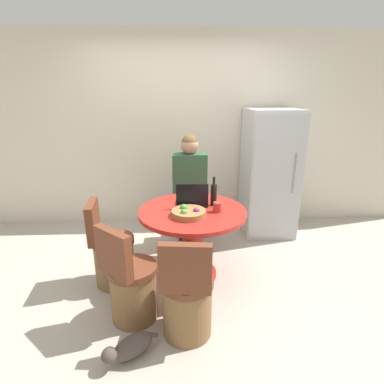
# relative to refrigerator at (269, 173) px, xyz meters

# --- Properties ---
(ground_plane) EXTENTS (12.00, 12.00, 0.00)m
(ground_plane) POSITION_rel_refrigerator_xyz_m (-1.14, -1.17, -0.81)
(ground_plane) COLOR #B2A899
(wall_back) EXTENTS (7.00, 0.06, 2.60)m
(wall_back) POSITION_rel_refrigerator_xyz_m (-1.14, 0.40, 0.49)
(wall_back) COLOR beige
(wall_back) RESTS_ON ground_plane
(refrigerator) EXTENTS (0.65, 0.72, 1.63)m
(refrigerator) POSITION_rel_refrigerator_xyz_m (0.00, 0.00, 0.00)
(refrigerator) COLOR silver
(refrigerator) RESTS_ON ground_plane
(dining_table) EXTENTS (1.05, 1.05, 0.73)m
(dining_table) POSITION_rel_refrigerator_xyz_m (-1.06, -1.06, -0.31)
(dining_table) COLOR #B2261E
(dining_table) RESTS_ON ground_plane
(chair_left_side) EXTENTS (0.42, 0.40, 0.87)m
(chair_left_side) POSITION_rel_refrigerator_xyz_m (-1.85, -1.15, -0.52)
(chair_left_side) COLOR brown
(chair_left_side) RESTS_ON ground_plane
(chair_near_left_corner) EXTENTS (0.47, 0.47, 0.87)m
(chair_near_left_corner) POSITION_rel_refrigerator_xyz_m (-1.58, -1.66, -0.52)
(chair_near_left_corner) COLOR brown
(chair_near_left_corner) RESTS_ON ground_plane
(chair_near_camera) EXTENTS (0.40, 0.42, 0.87)m
(chair_near_camera) POSITION_rel_refrigerator_xyz_m (-1.13, -1.85, -0.52)
(chair_near_camera) COLOR brown
(chair_near_camera) RESTS_ON ground_plane
(person_seated) EXTENTS (0.40, 0.37, 1.37)m
(person_seated) POSITION_rel_refrigerator_xyz_m (-1.06, -0.31, -0.06)
(person_seated) COLOR #2D2D38
(person_seated) RESTS_ON ground_plane
(laptop) EXTENTS (0.31, 0.23, 0.25)m
(laptop) POSITION_rel_refrigerator_xyz_m (-1.06, -0.95, -0.03)
(laptop) COLOR #232328
(laptop) RESTS_ON dining_table
(fruit_bowl) EXTENTS (0.32, 0.32, 0.09)m
(fruit_bowl) POSITION_rel_refrigerator_xyz_m (-1.10, -1.21, -0.05)
(fruit_bowl) COLOR olive
(fruit_bowl) RESTS_ON dining_table
(coffee_cup) EXTENTS (0.08, 0.08, 0.10)m
(coffee_cup) POSITION_rel_refrigerator_xyz_m (-0.82, -1.12, -0.03)
(coffee_cup) COLOR #B2332D
(coffee_cup) RESTS_ON dining_table
(bottle) EXTENTS (0.06, 0.06, 0.30)m
(bottle) POSITION_rel_refrigerator_xyz_m (-0.84, -0.94, 0.04)
(bottle) COLOR black
(bottle) RESTS_ON dining_table
(cat) EXTENTS (0.38, 0.31, 0.18)m
(cat) POSITION_rel_refrigerator_xyz_m (-1.55, -2.07, -0.72)
(cat) COLOR #473D38
(cat) RESTS_ON ground_plane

